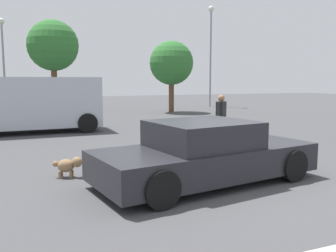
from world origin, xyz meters
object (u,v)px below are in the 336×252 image
at_px(sedan_foreground, 205,154).
at_px(light_post_mid, 211,41).
at_px(dog, 69,165).
at_px(light_post_near, 3,48).
at_px(van_white, 30,103).
at_px(pedestrian, 221,115).

xyz_separation_m(sedan_foreground, light_post_mid, (10.28, 18.42, 4.44)).
bearing_deg(dog, light_post_near, 114.91).
bearing_deg(light_post_mid, van_white, -144.00).
height_order(dog, light_post_near, light_post_near).
bearing_deg(sedan_foreground, light_post_mid, 51.98).
relative_size(van_white, light_post_mid, 0.70).
xyz_separation_m(van_white, light_post_near, (-1.25, 12.91, 3.10)).
relative_size(dog, pedestrian, 0.38).
relative_size(pedestrian, light_post_near, 0.25).
xyz_separation_m(van_white, light_post_mid, (13.28, 9.65, 3.85)).
bearing_deg(dog, sedan_foreground, -9.76).
height_order(dog, van_white, van_white).
bearing_deg(dog, pedestrian, 44.93).
bearing_deg(van_white, light_post_mid, 35.28).
distance_m(dog, van_white, 7.43).
relative_size(sedan_foreground, light_post_near, 0.75).
bearing_deg(van_white, dog, -86.61).
distance_m(van_white, light_post_mid, 16.86).
distance_m(sedan_foreground, light_post_mid, 21.55).
bearing_deg(pedestrian, light_post_near, -22.50).
bearing_deg(van_white, pedestrian, -42.48).
relative_size(dog, light_post_mid, 0.08).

